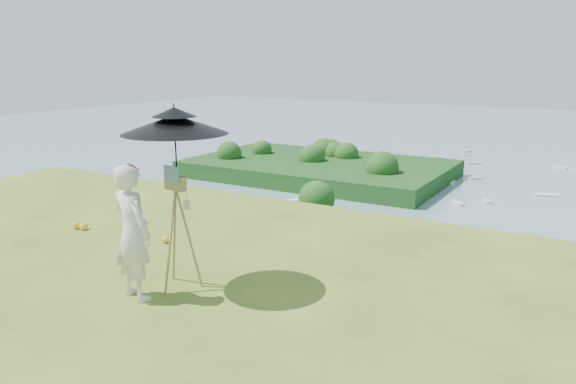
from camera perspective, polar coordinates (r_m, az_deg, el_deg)
The scene contains 9 objects.
shoreline_tier at distance 87.67m, azimuth 23.60°, elevation -14.23°, with size 170.00×28.00×8.00m, color #6F6859.
peninsula at distance 180.91m, azimuth 3.20°, elevation 3.18°, with size 90.00×60.00×12.00m, color #0E3510, non-canonical shape.
slope_trees at distance 42.78m, azimuth 19.14°, elevation -12.29°, with size 110.00×50.00×6.00m, color #235318, non-canonical shape.
harbor_town at distance 84.98m, azimuth 24.02°, elevation -10.33°, with size 110.00×22.00×5.00m, color silver, non-canonical shape.
moored_boats at distance 169.36m, azimuth 23.29°, elevation -0.22°, with size 140.00×140.00×0.70m, color silver, non-canonical shape.
painter at distance 7.33m, azimuth -15.50°, elevation -3.99°, with size 0.64×0.42×1.75m, color silver.
field_easel at distance 7.57m, azimuth -11.16°, elevation -3.54°, with size 0.63×0.63×1.67m, color olive, non-canonical shape.
sun_umbrella at distance 7.35m, azimuth -11.35°, elevation 4.61°, with size 1.37×1.37×1.09m, color black, non-canonical shape.
painter_cap at distance 7.14m, azimuth -15.91°, elevation 2.36°, with size 0.20×0.24×0.10m, color #D87776, non-canonical shape.
Camera 1 is at (6.64, -3.23, 3.01)m, focal length 35.00 mm.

